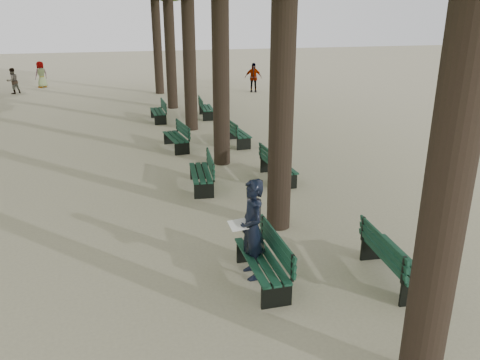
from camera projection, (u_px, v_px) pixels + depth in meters
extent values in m
plane|color=tan|center=(258.00, 314.00, 7.48)|extent=(120.00, 120.00, 0.00)
cylinder|color=#33261C|center=(463.00, 93.00, 4.83)|extent=(0.52, 0.52, 7.50)
cylinder|color=#33261C|center=(283.00, 56.00, 9.35)|extent=(0.52, 0.52, 7.50)
cylinder|color=#33261C|center=(220.00, 43.00, 13.86)|extent=(0.52, 0.52, 7.50)
cylinder|color=#33261C|center=(189.00, 36.00, 18.38)|extent=(0.52, 0.52, 7.50)
cylinder|color=#33261C|center=(169.00, 32.00, 22.89)|extent=(0.52, 0.52, 7.50)
cylinder|color=#33261C|center=(156.00, 29.00, 27.41)|extent=(0.52, 0.52, 7.50)
cube|color=black|center=(261.00, 271.00, 8.29)|extent=(0.57, 1.81, 0.45)
cube|color=#0D3022|center=(261.00, 260.00, 8.22)|extent=(0.59, 1.82, 0.04)
cube|color=#0D3022|center=(277.00, 244.00, 8.19)|extent=(0.09, 1.80, 0.40)
cube|color=black|center=(201.00, 180.00, 12.85)|extent=(0.74, 1.85, 0.45)
cube|color=#0D3022|center=(200.00, 173.00, 12.77)|extent=(0.76, 1.85, 0.04)
cube|color=#0D3022|center=(210.00, 163.00, 12.73)|extent=(0.27, 1.79, 0.40)
cube|color=black|center=(176.00, 143.00, 16.63)|extent=(0.69, 1.84, 0.45)
cube|color=#0D3022|center=(175.00, 137.00, 16.56)|extent=(0.71, 1.84, 0.04)
cube|color=#0D3022|center=(183.00, 129.00, 16.57)|extent=(0.21, 1.80, 0.40)
cube|color=black|center=(158.00, 116.00, 21.05)|extent=(0.54, 1.80, 0.45)
cube|color=#0D3022|center=(158.00, 111.00, 20.97)|extent=(0.56, 1.80, 0.04)
cube|color=#0D3022|center=(164.00, 105.00, 20.95)|extent=(0.06, 1.80, 0.40)
cube|color=black|center=(394.00, 269.00, 8.36)|extent=(0.74, 1.85, 0.45)
cube|color=#0D3022|center=(395.00, 258.00, 8.29)|extent=(0.76, 1.85, 0.04)
cube|color=#0D3022|center=(382.00, 245.00, 8.15)|extent=(0.26, 1.79, 0.40)
cube|color=black|center=(278.00, 173.00, 13.50)|extent=(0.52, 1.80, 0.45)
cube|color=#0D3022|center=(279.00, 165.00, 13.42)|extent=(0.54, 1.80, 0.04)
cube|color=#0D3022|center=(270.00, 157.00, 13.26)|extent=(0.04, 1.80, 0.40)
cube|color=black|center=(238.00, 138.00, 17.26)|extent=(0.56, 1.81, 0.45)
cube|color=#0D3022|center=(238.00, 132.00, 17.18)|extent=(0.58, 1.81, 0.04)
cube|color=#0D3022|center=(230.00, 126.00, 17.01)|extent=(0.08, 1.80, 0.40)
cube|color=black|center=(207.00, 113.00, 21.82)|extent=(0.71, 1.85, 0.45)
cube|color=#0D3022|center=(207.00, 108.00, 21.75)|extent=(0.73, 1.85, 0.04)
cube|color=#0D3022|center=(201.00, 102.00, 21.61)|extent=(0.24, 1.79, 0.40)
imported|color=black|center=(252.00, 229.00, 8.28)|extent=(0.38, 0.75, 1.86)
cube|color=white|center=(239.00, 225.00, 8.17)|extent=(0.37, 0.29, 0.12)
imported|color=#262628|center=(253.00, 78.00, 28.92)|extent=(1.09, 0.62, 1.77)
imported|color=#262628|center=(220.00, 69.00, 33.28)|extent=(0.63, 1.21, 1.79)
imported|color=#262628|center=(41.00, 74.00, 30.74)|extent=(0.87, 0.75, 1.69)
imported|color=#262628|center=(13.00, 81.00, 28.30)|extent=(0.78, 0.69, 1.53)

